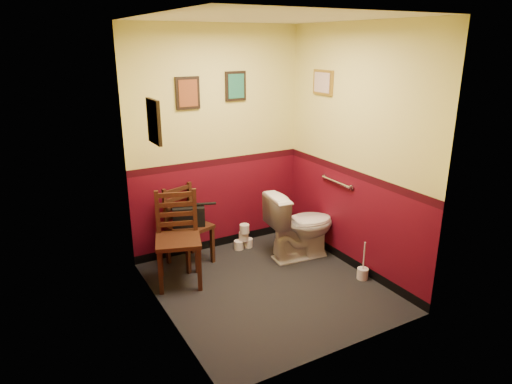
{
  "coord_description": "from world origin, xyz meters",
  "views": [
    {
      "loc": [
        -2.22,
        -3.69,
        2.5
      ],
      "look_at": [
        0.0,
        0.25,
        1.0
      ],
      "focal_mm": 32.0,
      "sensor_mm": 36.0,
      "label": 1
    }
  ],
  "objects": [
    {
      "name": "handbag",
      "position": [
        -0.5,
        0.94,
        0.6
      ],
      "size": [
        0.4,
        0.29,
        0.26
      ],
      "rotation": [
        0.0,
        0.0,
        -0.34
      ],
      "color": "black",
      "rests_on": "chair_right"
    },
    {
      "name": "toilet",
      "position": [
        0.72,
        0.44,
        0.41
      ],
      "size": [
        0.88,
        0.55,
        0.81
      ],
      "primitive_type": "imported",
      "rotation": [
        0.0,
        0.0,
        1.46
      ],
      "color": "white",
      "rests_on": "floor"
    },
    {
      "name": "framed_print_right",
      "position": [
        1.08,
        0.6,
        2.05
      ],
      "size": [
        0.04,
        0.34,
        0.28
      ],
      "color": "olive",
      "rests_on": "wall_right"
    },
    {
      "name": "grab_bar",
      "position": [
        1.07,
        0.25,
        0.95
      ],
      "size": [
        0.05,
        0.56,
        0.06
      ],
      "color": "silver",
      "rests_on": "wall_right"
    },
    {
      "name": "wall_left",
      "position": [
        -1.1,
        0.0,
        1.35
      ],
      "size": [
        0.0,
        2.4,
        2.7
      ],
      "primitive_type": "cube",
      "rotation": [
        1.57,
        0.0,
        1.57
      ],
      "color": "#540917",
      "rests_on": "ground"
    },
    {
      "name": "wall_right",
      "position": [
        1.1,
        0.0,
        1.35
      ],
      "size": [
        0.0,
        2.4,
        2.7
      ],
      "primitive_type": "cube",
      "rotation": [
        1.57,
        0.0,
        -1.57
      ],
      "color": "#540917",
      "rests_on": "ground"
    },
    {
      "name": "wall_back",
      "position": [
        0.0,
        1.2,
        1.35
      ],
      "size": [
        2.2,
        0.0,
        2.7
      ],
      "primitive_type": "cube",
      "rotation": [
        1.57,
        0.0,
        0.0
      ],
      "color": "#540917",
      "rests_on": "ground"
    },
    {
      "name": "tp_stack",
      "position": [
        0.23,
        0.98,
        0.14
      ],
      "size": [
        0.25,
        0.15,
        0.33
      ],
      "color": "silver",
      "rests_on": "floor"
    },
    {
      "name": "floor",
      "position": [
        0.0,
        0.0,
        0.0
      ],
      "size": [
        2.2,
        2.4,
        0.0
      ],
      "primitive_type": "cube",
      "color": "black",
      "rests_on": "ground"
    },
    {
      "name": "chair_right",
      "position": [
        -0.51,
        0.98,
        0.46
      ],
      "size": [
        0.54,
        0.54,
        0.92
      ],
      "rotation": [
        0.0,
        0.0,
        0.32
      ],
      "color": "#402113",
      "rests_on": "floor"
    },
    {
      "name": "framed_print_back_b",
      "position": [
        0.25,
        1.18,
        2.0
      ],
      "size": [
        0.26,
        0.04,
        0.34
      ],
      "color": "black",
      "rests_on": "wall_back"
    },
    {
      "name": "framed_print_left",
      "position": [
        -1.08,
        0.1,
        1.85
      ],
      "size": [
        0.04,
        0.3,
        0.38
      ],
      "color": "black",
      "rests_on": "wall_left"
    },
    {
      "name": "ceiling",
      "position": [
        0.0,
        0.0,
        2.7
      ],
      "size": [
        2.2,
        2.4,
        0.0
      ],
      "primitive_type": "cube",
      "rotation": [
        3.14,
        0.0,
        0.0
      ],
      "color": "silver",
      "rests_on": "ground"
    },
    {
      "name": "toilet_brush",
      "position": [
        1.01,
        -0.36,
        0.07
      ],
      "size": [
        0.12,
        0.12,
        0.44
      ],
      "color": "silver",
      "rests_on": "floor"
    },
    {
      "name": "wall_front",
      "position": [
        0.0,
        -1.2,
        1.35
      ],
      "size": [
        2.2,
        0.0,
        2.7
      ],
      "primitive_type": "cube",
      "rotation": [
        -1.57,
        0.0,
        0.0
      ],
      "color": "#540917",
      "rests_on": "ground"
    },
    {
      "name": "framed_print_back_a",
      "position": [
        -0.35,
        1.18,
        1.95
      ],
      "size": [
        0.28,
        0.04,
        0.36
      ],
      "color": "black",
      "rests_on": "wall_back"
    },
    {
      "name": "chair_left",
      "position": [
        -0.76,
        0.59,
        0.5
      ],
      "size": [
        0.59,
        0.59,
        1.0
      ],
      "rotation": [
        0.0,
        0.0,
        -0.32
      ],
      "color": "#402113",
      "rests_on": "floor"
    }
  ]
}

